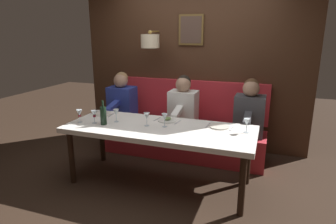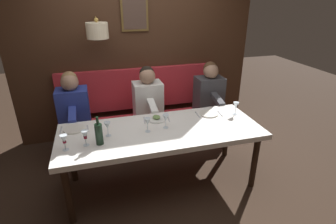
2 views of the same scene
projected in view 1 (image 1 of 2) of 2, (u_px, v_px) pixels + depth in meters
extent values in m
plane|color=#332319|center=(160.00, 183.00, 3.68)|extent=(12.00, 12.00, 0.00)
cube|color=white|center=(159.00, 129.00, 3.49)|extent=(0.90, 2.26, 0.06)
cylinder|color=black|center=(242.00, 186.00, 2.94)|extent=(0.07, 0.07, 0.68)
cylinder|color=black|center=(72.00, 157.00, 3.61)|extent=(0.07, 0.07, 0.68)
cylinder|color=black|center=(248.00, 158.00, 3.58)|extent=(0.07, 0.07, 0.68)
cylinder|color=black|center=(102.00, 138.00, 4.24)|extent=(0.07, 0.07, 0.68)
cube|color=red|center=(181.00, 142.00, 4.43)|extent=(0.52, 2.46, 0.45)
cube|color=#422819|center=(192.00, 57.00, 4.64)|extent=(0.10, 3.66, 2.90)
cube|color=red|center=(190.00, 100.00, 4.74)|extent=(0.10, 2.46, 0.64)
cube|color=brown|center=(191.00, 30.00, 4.48)|extent=(0.04, 0.39, 0.46)
cube|color=#4C382D|center=(191.00, 30.00, 4.46)|extent=(0.01, 0.33, 0.40)
cylinder|color=#A37F38|center=(154.00, 31.00, 4.51)|extent=(0.35, 0.02, 0.02)
cylinder|color=beige|center=(150.00, 41.00, 4.39)|extent=(0.28, 0.28, 0.20)
sphere|color=#A37F38|center=(150.00, 32.00, 4.36)|extent=(0.06, 0.06, 0.06)
cube|color=#3D3D42|center=(249.00, 116.00, 3.98)|extent=(0.30, 0.40, 0.56)
sphere|color=#A37A60|center=(251.00, 89.00, 3.87)|extent=(0.22, 0.22, 0.22)
sphere|color=#4C331E|center=(251.00, 86.00, 3.88)|extent=(0.20, 0.20, 0.20)
cube|color=#3D3D42|center=(248.00, 119.00, 3.71)|extent=(0.33, 0.09, 0.14)
cube|color=white|center=(183.00, 110.00, 4.29)|extent=(0.30, 0.40, 0.56)
sphere|color=#A37A60|center=(183.00, 85.00, 4.17)|extent=(0.22, 0.22, 0.22)
sphere|color=black|center=(184.00, 82.00, 4.19)|extent=(0.20, 0.20, 0.20)
cube|color=white|center=(177.00, 112.00, 4.01)|extent=(0.33, 0.09, 0.14)
cube|color=#283893|center=(122.00, 104.00, 4.61)|extent=(0.30, 0.40, 0.56)
sphere|color=#A37A60|center=(121.00, 81.00, 4.49)|extent=(0.22, 0.22, 0.22)
sphere|color=#937047|center=(122.00, 78.00, 4.51)|extent=(0.20, 0.20, 0.20)
cube|color=#283893|center=(113.00, 106.00, 4.34)|extent=(0.33, 0.09, 0.14)
cylinder|color=silver|center=(220.00, 127.00, 3.47)|extent=(0.24, 0.24, 0.01)
cube|color=silver|center=(232.00, 129.00, 3.41)|extent=(0.17, 0.03, 0.01)
cube|color=silver|center=(208.00, 125.00, 3.54)|extent=(0.18, 0.03, 0.01)
cylinder|color=silver|center=(167.00, 120.00, 3.72)|extent=(0.24, 0.24, 0.01)
ellipsoid|color=#668447|center=(167.00, 118.00, 3.71)|extent=(0.11, 0.09, 0.04)
cube|color=silver|center=(178.00, 122.00, 3.65)|extent=(0.17, 0.04, 0.01)
cube|color=silver|center=(157.00, 119.00, 3.78)|extent=(0.18, 0.04, 0.01)
cylinder|color=silver|center=(103.00, 114.00, 4.02)|extent=(0.24, 0.24, 0.01)
cube|color=silver|center=(111.00, 115.00, 3.96)|extent=(0.17, 0.03, 0.01)
cube|color=silver|center=(94.00, 113.00, 4.09)|extent=(0.18, 0.02, 0.01)
cylinder|color=silver|center=(95.00, 123.00, 3.63)|extent=(0.06, 0.06, 0.00)
cylinder|color=silver|center=(95.00, 120.00, 3.62)|extent=(0.01, 0.01, 0.07)
cone|color=silver|center=(94.00, 114.00, 3.60)|extent=(0.07, 0.07, 0.08)
cylinder|color=maroon|center=(94.00, 116.00, 3.61)|extent=(0.03, 0.03, 0.03)
cylinder|color=silver|center=(117.00, 122.00, 3.68)|extent=(0.06, 0.06, 0.00)
cylinder|color=silver|center=(116.00, 119.00, 3.67)|extent=(0.01, 0.01, 0.07)
cone|color=silver|center=(116.00, 112.00, 3.65)|extent=(0.07, 0.07, 0.08)
cylinder|color=silver|center=(165.00, 127.00, 3.49)|extent=(0.06, 0.06, 0.00)
cylinder|color=silver|center=(165.00, 123.00, 3.48)|extent=(0.01, 0.01, 0.07)
cone|color=silver|center=(165.00, 117.00, 3.46)|extent=(0.07, 0.07, 0.08)
cylinder|color=silver|center=(246.00, 132.00, 3.29)|extent=(0.06, 0.06, 0.00)
cylinder|color=silver|center=(246.00, 129.00, 3.28)|extent=(0.01, 0.01, 0.07)
cone|color=silver|center=(247.00, 122.00, 3.26)|extent=(0.07, 0.07, 0.08)
cylinder|color=silver|center=(147.00, 126.00, 3.53)|extent=(0.06, 0.06, 0.00)
cylinder|color=silver|center=(147.00, 123.00, 3.51)|extent=(0.01, 0.01, 0.07)
cone|color=silver|center=(147.00, 116.00, 3.49)|extent=(0.07, 0.07, 0.08)
cylinder|color=silver|center=(80.00, 122.00, 3.66)|extent=(0.06, 0.06, 0.00)
cylinder|color=silver|center=(80.00, 119.00, 3.65)|extent=(0.01, 0.01, 0.07)
cone|color=silver|center=(79.00, 113.00, 3.63)|extent=(0.07, 0.07, 0.08)
cylinder|color=maroon|center=(80.00, 116.00, 3.64)|extent=(0.03, 0.03, 0.02)
cylinder|color=black|center=(103.00, 116.00, 3.55)|extent=(0.08, 0.08, 0.22)
cylinder|color=black|center=(103.00, 104.00, 3.51)|extent=(0.03, 0.03, 0.08)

